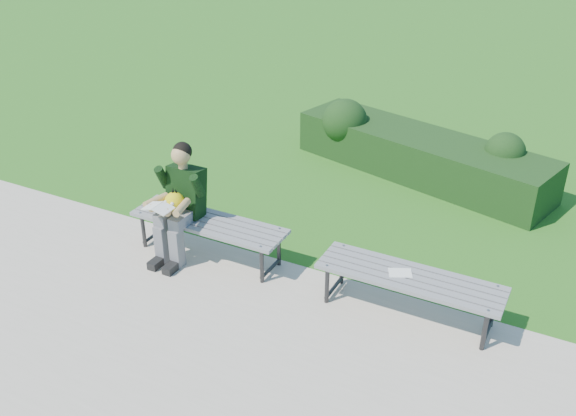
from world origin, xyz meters
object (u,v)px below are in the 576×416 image
Objects in this scene: bench_right at (410,281)px; paper_sheet at (400,273)px; seated_boy at (179,199)px; bench_left at (209,225)px; hedge at (416,151)px.

paper_sheet is at bearing 180.00° from bench_right.
bench_right is 2.63m from seated_boy.
paper_sheet is (-0.10, 0.00, 0.06)m from bench_right.
seated_boy is at bearing -178.13° from bench_right.
seated_boy is at bearing -162.94° from bench_left.
hedge is 3.36m from bench_right.
seated_boy is 4.93× the size of paper_sheet.
hedge is 14.51× the size of paper_sheet.
hedge reaches higher than bench_right.
paper_sheet is (0.84, -3.23, 0.13)m from hedge.
bench_left reaches higher than paper_sheet.
bench_left is at bearing 179.84° from bench_right.
paper_sheet is at bearing 1.95° from seated_boy.
seated_boy is 2.53m from paper_sheet.
bench_left is 0.43m from seated_boy.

